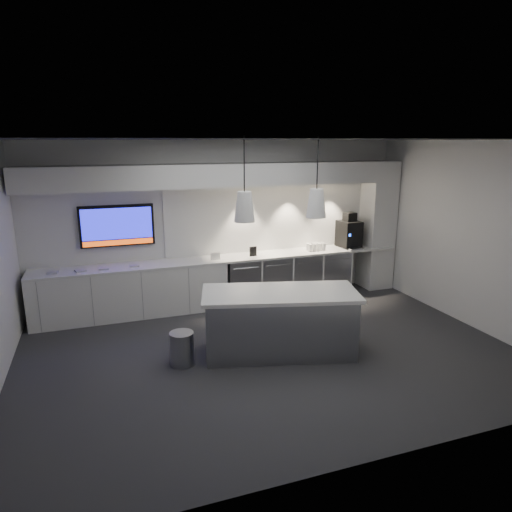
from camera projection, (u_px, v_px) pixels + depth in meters
name	position (u px, v px, depth m)	size (l,w,h in m)	color
floor	(270.00, 352.00, 6.63)	(7.00, 7.00, 0.00)	#2E2D30
ceiling	(272.00, 139.00, 5.89)	(7.00, 7.00, 0.00)	black
wall_back	(223.00, 222.00, 8.55)	(7.00, 7.00, 0.00)	silver
wall_front	(374.00, 316.00, 3.97)	(7.00, 7.00, 0.00)	silver
wall_right	(472.00, 235.00, 7.38)	(7.00, 7.00, 0.00)	silver
back_counter	(228.00, 258.00, 8.40)	(6.80, 0.65, 0.04)	white
left_base_cabinets	(132.00, 292.00, 7.95)	(3.30, 0.63, 0.86)	white
fridge_unit_a	(241.00, 281.00, 8.59)	(0.60, 0.61, 0.85)	gray
fridge_unit_b	(272.00, 277.00, 8.79)	(0.60, 0.61, 0.85)	gray
fridge_unit_c	(302.00, 274.00, 9.00)	(0.60, 0.61, 0.85)	gray
fridge_unit_d	(330.00, 271.00, 9.20)	(0.60, 0.61, 0.85)	gray
backsplash	(282.00, 216.00, 8.90)	(4.60, 0.03, 1.30)	white
soffit	(226.00, 175.00, 8.05)	(6.90, 0.60, 0.40)	white
column	(377.00, 225.00, 9.35)	(0.55, 0.55, 2.60)	white
wall_tv	(117.00, 226.00, 7.87)	(1.25, 0.07, 0.72)	black
island	(280.00, 322.00, 6.51)	(2.35, 1.47, 0.93)	gray
bin	(182.00, 348.00, 6.22)	(0.33, 0.33, 0.46)	gray
coffee_machine	(349.00, 233.00, 9.17)	(0.41, 0.57, 0.70)	black
sign_black	(253.00, 251.00, 8.47)	(0.14, 0.02, 0.18)	black
sign_white	(215.00, 256.00, 8.19)	(0.18, 0.02, 0.14)	white
cup_cluster	(316.00, 247.00, 8.90)	(0.37, 0.17, 0.15)	silver
tray_a	(53.00, 272.00, 7.39)	(0.16, 0.16, 0.03)	#ACACAC
tray_b	(80.00, 270.00, 7.50)	(0.16, 0.16, 0.03)	#ACACAC
tray_c	(104.00, 268.00, 7.62)	(0.16, 0.16, 0.03)	#ACACAC
tray_d	(134.00, 265.00, 7.80)	(0.16, 0.16, 0.03)	#ACACAC
pendant_left	(244.00, 206.00, 5.93)	(0.28, 0.28, 1.09)	white
pendant_right	(316.00, 203.00, 6.27)	(0.28, 0.28, 1.09)	white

